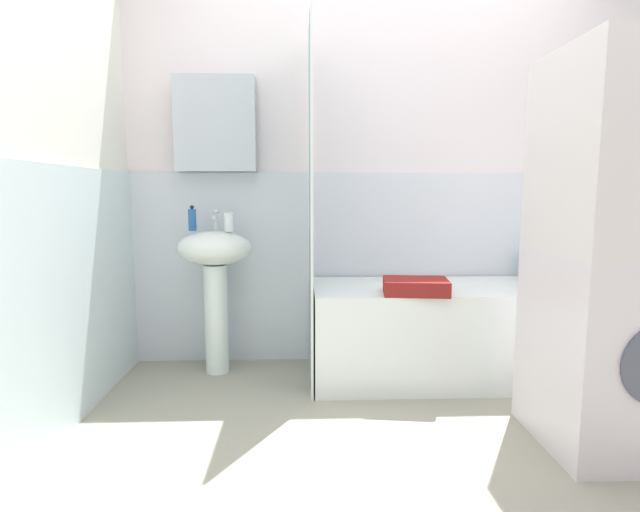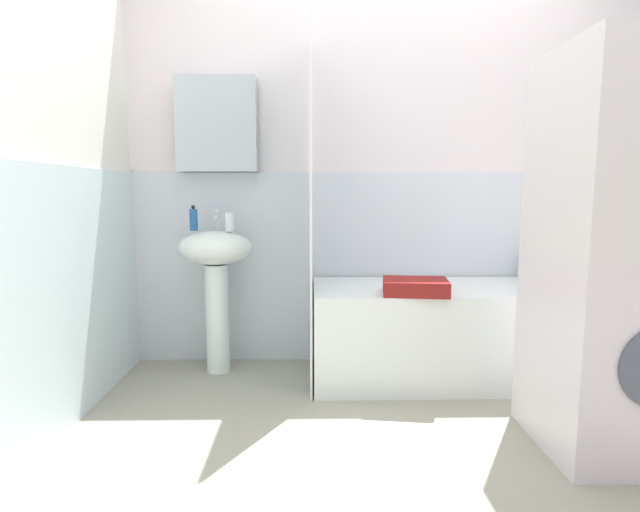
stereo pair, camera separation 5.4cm
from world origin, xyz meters
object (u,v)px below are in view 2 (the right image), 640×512
at_px(soap_dispenser, 194,219).
at_px(bathtub, 445,332).
at_px(body_wash_bottle, 525,268).
at_px(washer_dryer_stack, 619,255).
at_px(toothbrush_cup, 230,222).
at_px(towel_folded, 415,287).
at_px(sink, 216,269).
at_px(lotion_bottle, 542,264).

xyz_separation_m(soap_dispenser, bathtub, (1.47, -0.17, -0.65)).
xyz_separation_m(soap_dispenser, body_wash_bottle, (2.03, 0.08, -0.31)).
bearing_deg(bathtub, body_wash_bottle, 24.02).
bearing_deg(washer_dryer_stack, toothbrush_cup, 151.90).
xyz_separation_m(body_wash_bottle, towel_folded, (-0.79, -0.47, -0.03)).
height_order(body_wash_bottle, towel_folded, body_wash_bottle).
bearing_deg(towel_folded, sink, 162.62).
relative_size(soap_dispenser, bathtub, 0.10).
relative_size(lotion_bottle, towel_folded, 0.56).
xyz_separation_m(bathtub, body_wash_bottle, (0.56, 0.25, 0.34)).
relative_size(sink, lotion_bottle, 4.51).
bearing_deg(sink, toothbrush_cup, -4.71).
distance_m(toothbrush_cup, towel_folded, 1.13).
height_order(toothbrush_cup, lotion_bottle, toothbrush_cup).
height_order(bathtub, washer_dryer_stack, washer_dryer_stack).
xyz_separation_m(soap_dispenser, washer_dryer_stack, (1.96, -0.97, -0.10)).
height_order(toothbrush_cup, washer_dryer_stack, washer_dryer_stack).
xyz_separation_m(toothbrush_cup, bathtub, (1.25, -0.13, -0.63)).
height_order(sink, washer_dryer_stack, washer_dryer_stack).
bearing_deg(bathtub, lotion_bottle, 21.15).
bearing_deg(sink, washer_dryer_stack, -27.11).
relative_size(bathtub, washer_dryer_stack, 0.93).
bearing_deg(bathtub, washer_dryer_stack, -58.94).
distance_m(towel_folded, washer_dryer_stack, 0.95).
relative_size(towel_folded, washer_dryer_stack, 0.20).
xyz_separation_m(toothbrush_cup, towel_folded, (1.03, -0.34, -0.32)).
distance_m(soap_dispenser, body_wash_bottle, 2.06).
distance_m(bathtub, washer_dryer_stack, 1.09).
distance_m(sink, soap_dispenser, 0.32).
distance_m(soap_dispenser, bathtub, 1.62).
bearing_deg(body_wash_bottle, lotion_bottle, 4.04).
distance_m(sink, bathtub, 1.39).
xyz_separation_m(toothbrush_cup, washer_dryer_stack, (1.74, -0.93, -0.08)).
bearing_deg(washer_dryer_stack, bathtub, 121.06).
bearing_deg(towel_folded, body_wash_bottle, 30.63).
bearing_deg(sink, body_wash_bottle, 3.52).
bearing_deg(lotion_bottle, soap_dispenser, -177.55).
xyz_separation_m(soap_dispenser, lotion_bottle, (2.14, 0.09, -0.29)).
bearing_deg(towel_folded, washer_dryer_stack, -39.50).
xyz_separation_m(sink, lotion_bottle, (2.01, 0.12, 0.01)).
xyz_separation_m(bathtub, towel_folded, (-0.23, -0.22, 0.31)).
bearing_deg(toothbrush_cup, sink, 175.29).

